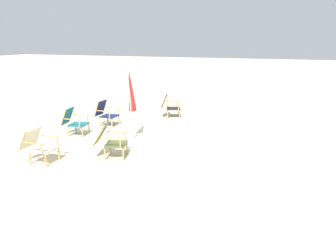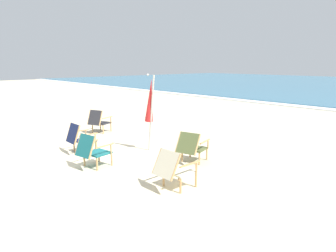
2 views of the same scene
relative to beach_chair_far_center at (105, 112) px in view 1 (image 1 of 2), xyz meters
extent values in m
plane|color=beige|center=(0.41, 0.29, -0.43)|extent=(80.00, 80.00, 0.00)
cube|color=#19234C|center=(0.00, 0.15, -0.11)|extent=(0.53, 0.49, 0.04)
cube|color=#19234C|center=(0.00, -0.18, 0.13)|extent=(0.50, 0.22, 0.50)
cylinder|color=tan|center=(-0.23, 0.37, -0.27)|extent=(0.04, 0.04, 0.32)
cylinder|color=tan|center=(0.24, 0.36, -0.27)|extent=(0.04, 0.04, 0.32)
cylinder|color=tan|center=(-0.24, -0.06, -0.27)|extent=(0.04, 0.04, 0.32)
cylinder|color=tan|center=(0.23, -0.07, -0.27)|extent=(0.04, 0.04, 0.32)
cube|color=tan|center=(-0.28, 0.14, 0.11)|extent=(0.05, 0.53, 0.02)
cylinder|color=tan|center=(-0.27, 0.32, 0.00)|extent=(0.04, 0.04, 0.22)
cube|color=tan|center=(0.28, 0.12, 0.11)|extent=(0.05, 0.53, 0.02)
cylinder|color=tan|center=(0.29, 0.31, 0.00)|extent=(0.04, 0.04, 0.22)
cylinder|color=tan|center=(-0.26, -0.17, 0.13)|extent=(0.04, 0.21, 0.50)
cylinder|color=tan|center=(0.25, -0.18, 0.13)|extent=(0.04, 0.21, 0.50)
cube|color=#515B33|center=(2.56, 1.77, -0.11)|extent=(0.63, 0.60, 0.04)
cube|color=#515B33|center=(2.67, 1.41, 0.11)|extent=(0.56, 0.43, 0.46)
cylinder|color=tan|center=(2.28, 1.91, -0.27)|extent=(0.04, 0.04, 0.32)
cylinder|color=tan|center=(2.73, 2.04, -0.27)|extent=(0.04, 0.04, 0.32)
cylinder|color=tan|center=(2.40, 1.50, -0.27)|extent=(0.04, 0.04, 0.32)
cylinder|color=tan|center=(2.85, 1.63, -0.27)|extent=(0.04, 0.04, 0.32)
cube|color=tan|center=(2.30, 1.67, 0.11)|extent=(0.18, 0.52, 0.02)
cylinder|color=tan|center=(2.25, 1.85, 0.00)|extent=(0.04, 0.04, 0.22)
cube|color=tan|center=(2.84, 1.83, 0.11)|extent=(0.18, 0.52, 0.02)
cylinder|color=tan|center=(2.79, 2.01, 0.00)|extent=(0.04, 0.04, 0.22)
cylinder|color=tan|center=(2.42, 1.34, 0.11)|extent=(0.12, 0.31, 0.46)
cylinder|color=tan|center=(2.91, 1.48, 0.11)|extent=(0.12, 0.31, 0.46)
cube|color=#196066|center=(1.26, -0.18, -0.11)|extent=(0.59, 0.56, 0.04)
cube|color=#196066|center=(1.31, -0.52, 0.13)|extent=(0.52, 0.31, 0.49)
cylinder|color=tan|center=(1.00, 0.00, -0.27)|extent=(0.04, 0.04, 0.32)
cylinder|color=tan|center=(1.46, 0.07, -0.27)|extent=(0.04, 0.04, 0.32)
cylinder|color=tan|center=(1.06, -0.43, -0.27)|extent=(0.04, 0.04, 0.32)
cylinder|color=tan|center=(1.53, -0.36, -0.27)|extent=(0.04, 0.04, 0.32)
cube|color=tan|center=(0.99, -0.24, 0.11)|extent=(0.12, 0.53, 0.02)
cylinder|color=tan|center=(0.96, -0.06, 0.00)|extent=(0.04, 0.04, 0.22)
cube|color=tan|center=(1.54, -0.16, 0.11)|extent=(0.12, 0.53, 0.02)
cylinder|color=tan|center=(1.51, 0.03, 0.00)|extent=(0.04, 0.04, 0.22)
cylinder|color=tan|center=(1.06, -0.56, 0.13)|extent=(0.08, 0.24, 0.49)
cylinder|color=tan|center=(1.57, -0.48, 0.13)|extent=(0.08, 0.24, 0.49)
cube|color=beige|center=(3.44, 0.38, -0.11)|extent=(0.53, 0.49, 0.04)
cube|color=beige|center=(3.44, 0.02, 0.12)|extent=(0.50, 0.28, 0.48)
cylinder|color=tan|center=(3.20, 0.59, -0.27)|extent=(0.04, 0.04, 0.32)
cylinder|color=tan|center=(3.67, 0.60, -0.27)|extent=(0.04, 0.04, 0.32)
cylinder|color=tan|center=(3.20, 0.16, -0.27)|extent=(0.04, 0.04, 0.32)
cylinder|color=tan|center=(3.67, 0.16, -0.27)|extent=(0.04, 0.04, 0.32)
cube|color=tan|center=(3.16, 0.35, 0.11)|extent=(0.04, 0.53, 0.02)
cylinder|color=tan|center=(3.15, 0.54, 0.00)|extent=(0.04, 0.04, 0.22)
cube|color=tan|center=(3.72, 0.36, 0.11)|extent=(0.04, 0.53, 0.02)
cylinder|color=tan|center=(3.71, 0.55, 0.00)|extent=(0.04, 0.04, 0.22)
cylinder|color=tan|center=(3.18, 0.01, 0.12)|extent=(0.04, 0.28, 0.48)
cylinder|color=tan|center=(3.69, 0.02, 0.12)|extent=(0.04, 0.28, 0.48)
cube|color=#28282D|center=(-1.84, 1.75, -0.11)|extent=(0.66, 0.63, 0.04)
cube|color=#28282D|center=(-1.73, 1.43, 0.13)|extent=(0.54, 0.38, 0.50)
cylinder|color=tan|center=(-2.14, 1.87, -0.27)|extent=(0.04, 0.04, 0.32)
cylinder|color=tan|center=(-1.70, 2.03, -0.27)|extent=(0.04, 0.04, 0.32)
cylinder|color=tan|center=(-1.99, 1.46, -0.27)|extent=(0.04, 0.04, 0.32)
cylinder|color=tan|center=(-1.55, 1.63, -0.27)|extent=(0.04, 0.04, 0.32)
cube|color=tan|center=(-2.10, 1.63, 0.11)|extent=(0.22, 0.51, 0.02)
cylinder|color=tan|center=(-2.16, 1.81, 0.00)|extent=(0.04, 0.04, 0.22)
cube|color=tan|center=(-1.57, 1.83, 0.11)|extent=(0.22, 0.51, 0.02)
cylinder|color=tan|center=(-1.64, 2.00, 0.00)|extent=(0.04, 0.04, 0.22)
cylinder|color=tan|center=(-1.96, 1.34, 0.13)|extent=(0.12, 0.23, 0.50)
cylinder|color=tan|center=(-1.49, 1.52, 0.13)|extent=(0.12, 0.23, 0.50)
cylinder|color=#B7B2A8|center=(1.20, 1.52, 0.61)|extent=(0.32, 0.06, 2.09)
cone|color=red|center=(1.15, 1.52, 0.97)|extent=(0.38, 0.24, 1.17)
sphere|color=#B7B2A8|center=(1.07, 1.52, 1.65)|extent=(0.06, 0.06, 0.06)
camera|label=1|loc=(9.21, 5.46, 2.35)|focal=35.00mm
camera|label=2|loc=(7.34, -3.54, 1.95)|focal=32.00mm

